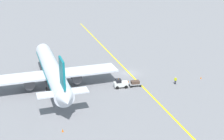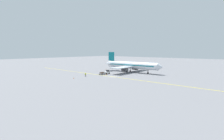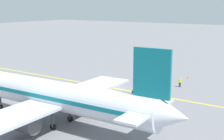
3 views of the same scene
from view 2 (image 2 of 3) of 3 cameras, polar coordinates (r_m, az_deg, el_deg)
The scene contains 9 objects.
ground_plane at distance 77.39m, azimuth 0.07°, elevation -2.19°, with size 400.00×400.00×0.00m, color slate.
apron_yellow_centreline at distance 77.39m, azimuth 0.07°, elevation -2.18°, with size 0.40×120.00×0.01m, color yellow.
airplane_at_gate at distance 93.38m, azimuth 6.23°, elevation 1.56°, with size 28.16×35.49×10.60m.
baggage_tug_white at distance 85.84m, azimuth -1.68°, elevation -0.72°, with size 3.10×1.94×2.11m.
baggage_cart_trailing at distance 83.66m, azimuth -3.33°, elevation -1.02°, with size 2.69×1.58×1.24m.
ground_crew_worker at distance 78.72m, azimuth -8.66°, elevation -1.45°, with size 0.46×0.42×1.68m.
traffic_cone_near_nose at distance 106.17m, azimuth -1.99°, elevation 0.33°, with size 0.32×0.32×0.55m, color orange.
traffic_cone_mid_apron at distance 82.79m, azimuth -1.84°, elevation -1.43°, with size 0.32×0.32×0.55m, color orange.
traffic_cone_by_wingtip at distance 73.50m, azimuth -12.36°, elevation -2.59°, with size 0.32×0.32×0.55m, color orange.
Camera 2 is at (57.51, 50.45, 11.71)m, focal length 28.00 mm.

